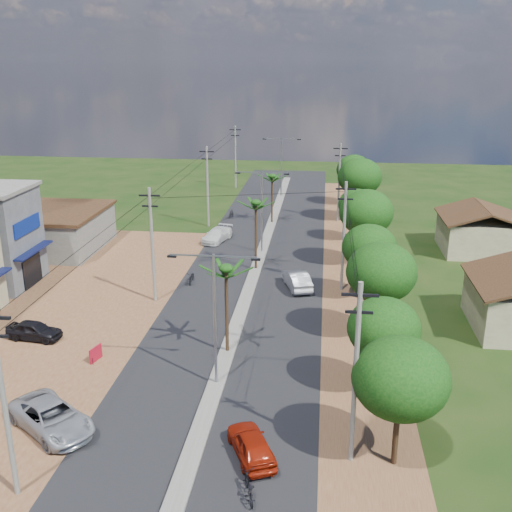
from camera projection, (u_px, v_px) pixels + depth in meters
The scene contains 37 objects.
ground at pixel (216, 385), 34.74m from camera, with size 160.00×160.00×0.00m, color black.
road at pixel (249, 290), 48.88m from camera, with size 12.00×110.00×0.04m, color black.
median at pixel (253, 277), 51.69m from camera, with size 1.00×90.00×0.18m, color #605E56.
dirt_lot_west at pixel (34, 316), 43.91m from camera, with size 18.00×46.00×0.04m, color brown.
dirt_shoulder_east at pixel (354, 295), 47.96m from camera, with size 5.00×90.00×0.03m, color brown.
low_shed at pixel (49, 229), 59.04m from camera, with size 10.40×10.40×3.95m.
house_east_far at pixel (480, 228), 58.11m from camera, with size 7.60×7.50×4.60m.
tree_east_a at pixel (401, 378), 26.64m from camera, with size 4.40×4.40×6.37m.
tree_east_b at pixel (384, 328), 32.44m from camera, with size 4.00×4.00×5.83m.
tree_east_c at pixel (381, 272), 38.76m from camera, with size 4.60×4.60×6.83m.
tree_east_d at pixel (369, 247), 45.56m from camera, with size 4.20×4.20×6.13m.
tree_east_e at pixel (366, 212), 52.85m from camera, with size 4.80×4.80×7.14m.
tree_east_f at pixel (357, 205), 60.81m from camera, with size 3.80×3.80×5.52m.
tree_east_g at pixel (360, 177), 67.87m from camera, with size 5.00×5.00×7.38m.
tree_east_h at pixel (354, 170), 75.63m from camera, with size 4.40×4.40×6.52m.
palm_median_near at pixel (226, 272), 36.77m from camera, with size 2.00×2.00×6.15m.
palm_median_mid at pixel (256, 206), 51.75m from camera, with size 2.00×2.00×6.55m.
palm_median_far at pixel (272, 178), 67.04m from camera, with size 2.00×2.00×5.85m.
streetlight_near at pixel (215, 309), 33.24m from camera, with size 5.10×0.18×8.00m.
streetlight_mid at pixel (262, 205), 56.81m from camera, with size 5.10×0.18×8.00m.
streetlight_far at pixel (281, 162), 80.39m from camera, with size 5.10×0.18×8.00m.
utility_pole_w_a at pixel (3, 398), 24.58m from camera, with size 1.60×0.24×9.00m.
utility_pole_w_b at pixel (152, 243), 45.32m from camera, with size 1.60×0.24×9.00m.
utility_pole_w_c at pixel (208, 185), 66.07m from camera, with size 1.60×0.24×9.00m.
utility_pole_w_d at pixel (235, 155), 85.87m from camera, with size 1.60×0.24×9.00m.
utility_pole_e_a at pixel (356, 371), 26.78m from camera, with size 1.60×0.24×9.00m.
utility_pole_e_b at pixel (344, 234), 47.52m from camera, with size 1.60×0.24×9.00m.
utility_pole_e_c at pixel (339, 181), 68.27m from camera, with size 1.60×0.24×9.00m.
car_red_near at pixel (251, 445), 28.28m from camera, with size 1.59×3.94×1.34m, color maroon.
car_silver_mid at pixel (297, 280), 49.06m from camera, with size 1.56×4.46×1.47m, color #999CA1.
car_white_far at pixel (217, 235), 61.76m from camera, with size 1.87×4.59×1.33m, color silver.
car_parked_silver at pixel (51, 418), 30.26m from camera, with size 2.46×5.34×1.48m, color #999CA1.
car_parked_dark at pixel (34, 331), 40.18m from camera, with size 1.50×3.74×1.27m, color black.
moto_rider_east at pixel (249, 487), 25.70m from camera, with size 0.68×1.96×1.03m, color black.
moto_rider_west_a at pixel (192, 278), 50.32m from camera, with size 0.66×1.90×1.00m, color black.
moto_rider_west_b at pixel (231, 214), 70.89m from camera, with size 0.46×1.63×0.98m, color black.
roadside_sign at pixel (96, 354), 37.35m from camera, with size 0.39×1.16×0.98m.
Camera 1 is at (5.79, -30.16, 18.05)m, focal length 42.00 mm.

